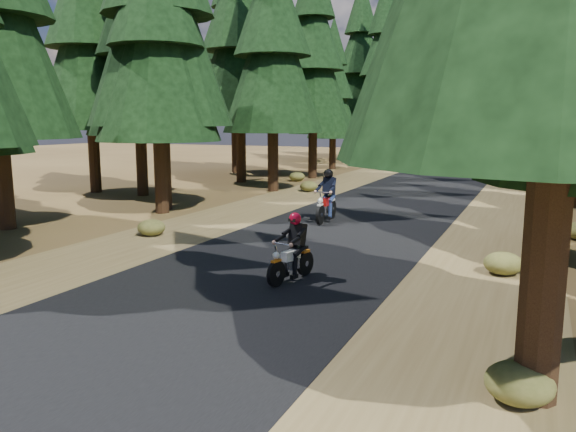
% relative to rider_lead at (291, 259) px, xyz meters
% --- Properties ---
extents(ground, '(120.00, 120.00, 0.00)m').
position_rel_rider_lead_xyz_m(ground, '(-0.84, 0.20, -0.49)').
color(ground, '#49341A').
rests_on(ground, ground).
extents(road, '(6.00, 100.00, 0.01)m').
position_rel_rider_lead_xyz_m(road, '(-0.84, 5.20, -0.49)').
color(road, black).
rests_on(road, ground).
extents(shoulder_l, '(3.20, 100.00, 0.01)m').
position_rel_rider_lead_xyz_m(shoulder_l, '(-5.44, 5.20, -0.49)').
color(shoulder_l, brown).
rests_on(shoulder_l, ground).
extents(shoulder_r, '(3.20, 100.00, 0.01)m').
position_rel_rider_lead_xyz_m(shoulder_r, '(3.76, 5.20, -0.49)').
color(shoulder_r, brown).
rests_on(shoulder_r, ground).
extents(pine_forest, '(34.59, 55.08, 16.32)m').
position_rel_rider_lead_xyz_m(pine_forest, '(-0.85, 21.25, 7.40)').
color(pine_forest, black).
rests_on(pine_forest, ground).
extents(understory_shrubs, '(16.16, 30.66, 0.63)m').
position_rel_rider_lead_xyz_m(understory_shrubs, '(1.74, 6.97, -0.23)').
color(understory_shrubs, '#474C1E').
rests_on(understory_shrubs, ground).
extents(rider_lead, '(0.82, 1.71, 1.46)m').
position_rel_rider_lead_xyz_m(rider_lead, '(0.00, 0.00, 0.00)').
color(rider_lead, silver).
rests_on(rider_lead, road).
extents(rider_follow, '(0.68, 2.02, 1.78)m').
position_rel_rider_lead_xyz_m(rider_follow, '(-1.82, 7.09, 0.11)').
color(rider_follow, '#980B0A').
rests_on(rider_follow, road).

